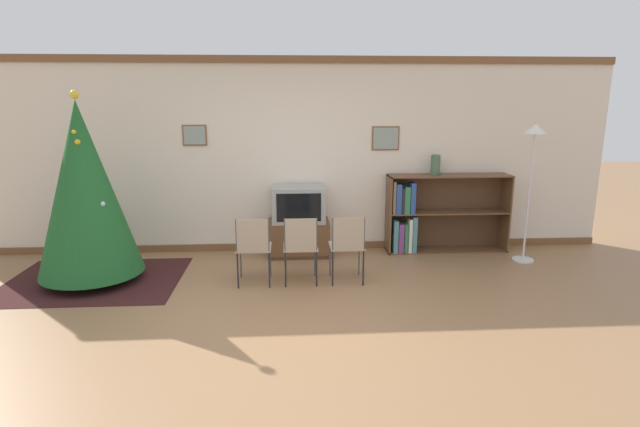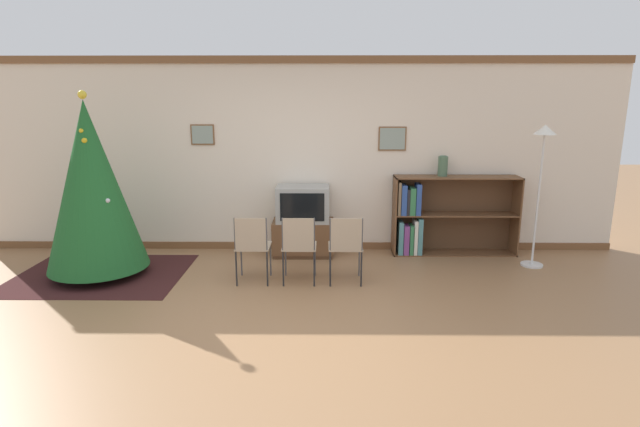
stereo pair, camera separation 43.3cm
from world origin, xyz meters
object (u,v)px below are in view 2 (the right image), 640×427
object	(u,v)px
television	(303,204)
standing_lamp	(542,159)
christmas_tree	(92,186)
folding_chair_center	(299,245)
tv_console	(303,238)
folding_chair_right	(346,245)
bookshelf	(434,216)
vase	(443,166)
folding_chair_left	(252,245)

from	to	relation	value
television	standing_lamp	distance (m)	3.12
christmas_tree	folding_chair_center	distance (m)	2.58
tv_console	television	xyz separation A→B (m)	(0.00, -0.00, 0.48)
christmas_tree	folding_chair_center	bearing A→B (deg)	-6.08
folding_chair_right	bookshelf	distance (m)	1.76
tv_console	vase	world-z (taller)	vase
christmas_tree	standing_lamp	bearing A→B (deg)	4.26
christmas_tree	bookshelf	bearing A→B (deg)	12.32
folding_chair_left	folding_chair_center	distance (m)	0.55
folding_chair_right	vase	distance (m)	2.00
tv_console	folding_chair_center	bearing A→B (deg)	-90.00
tv_console	folding_chair_right	distance (m)	1.27
tv_console	bookshelf	bearing A→B (deg)	2.55
vase	christmas_tree	bearing A→B (deg)	-167.56
bookshelf	folding_chair_right	bearing A→B (deg)	-136.62
folding_chair_left	folding_chair_right	distance (m)	1.09
tv_console	standing_lamp	world-z (taller)	standing_lamp
christmas_tree	standing_lamp	world-z (taller)	christmas_tree
folding_chair_center	vase	size ratio (longest dim) A/B	2.94
folding_chair_center	bookshelf	size ratio (longest dim) A/B	0.48
vase	tv_console	bearing A→B (deg)	-176.66
folding_chair_center	standing_lamp	bearing A→B (deg)	12.60
christmas_tree	bookshelf	distance (m)	4.45
folding_chair_center	folding_chair_right	world-z (taller)	same
christmas_tree	bookshelf	xyz separation A→B (m)	(4.31, 0.94, -0.58)
christmas_tree	tv_console	world-z (taller)	christmas_tree
television	bookshelf	bearing A→B (deg)	2.64
television	vase	world-z (taller)	vase
vase	standing_lamp	size ratio (longest dim) A/B	0.15
television	folding_chair_left	distance (m)	1.27
television	christmas_tree	bearing A→B (deg)	-160.98
standing_lamp	folding_chair_left	bearing A→B (deg)	-169.28
christmas_tree	folding_chair_center	xyz separation A→B (m)	(2.48, -0.26, -0.64)
television	folding_chair_center	xyz separation A→B (m)	(0.00, -1.12, -0.26)
christmas_tree	vase	bearing A→B (deg)	12.44
christmas_tree	folding_chair_right	bearing A→B (deg)	-4.99
vase	standing_lamp	distance (m)	1.25
tv_console	folding_chair_right	world-z (taller)	folding_chair_right
christmas_tree	standing_lamp	size ratio (longest dim) A/B	1.22
television	vase	size ratio (longest dim) A/B	2.57
bookshelf	vase	size ratio (longest dim) A/B	6.13
christmas_tree	standing_lamp	xyz separation A→B (m)	(5.50, 0.41, 0.28)
folding_chair_left	standing_lamp	size ratio (longest dim) A/B	0.45
standing_lamp	christmas_tree	bearing A→B (deg)	-175.74
christmas_tree	folding_chair_left	xyz separation A→B (m)	(1.94, -0.26, -0.64)
folding_chair_left	vase	distance (m)	2.86
folding_chair_left	tv_console	bearing A→B (deg)	64.08
folding_chair_left	folding_chair_right	size ratio (longest dim) A/B	1.00
folding_chair_center	folding_chair_right	distance (m)	0.55
tv_console	bookshelf	distance (m)	1.85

